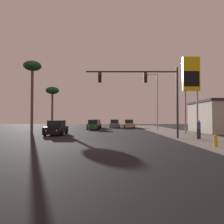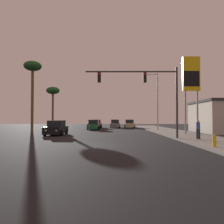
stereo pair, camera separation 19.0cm
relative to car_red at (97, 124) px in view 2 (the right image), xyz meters
The scene contains 14 objects.
ground_plane 28.84m from the car_red, 86.47° to the right, with size 120.00×120.00×0.00m, color black.
sidewalk_right 21.91m from the car_red, 59.02° to the right, with size 5.00×60.00×0.12m.
car_red is the anchor object (origin of this frame).
car_black 19.62m from the car_red, 99.60° to the right, with size 2.04×4.34×1.68m.
car_tan 6.69m from the car_red, ahead, with size 2.04×4.33×1.68m.
car_grey 3.86m from the car_red, 12.36° to the left, with size 2.04×4.32×1.68m.
car_green 6.85m from the car_red, 90.18° to the right, with size 2.04×4.33×1.68m.
traffic_light_mast 25.63m from the car_red, 74.90° to the right, with size 8.50×0.36×6.50m.
street_lamp 14.78m from the car_red, 43.11° to the right, with size 1.74×0.24×9.00m.
gas_station_sign 23.49m from the car_red, 57.07° to the right, with size 2.00×0.42×9.00m.
fire_hydrant 32.12m from the car_red, 72.66° to the right, with size 0.24×0.34×0.76m.
pedestrian_on_sidewalk 27.59m from the car_red, 67.39° to the right, with size 0.34×0.32×1.67m.
palm_tree_near 18.38m from the car_red, 117.62° to the right, with size 2.40×2.40×9.75m.
palm_tree_mid 10.76m from the car_red, 148.03° to the right, with size 2.40×2.40×7.66m.
Camera 2 is at (1.36, -15.63, 1.90)m, focal length 35.00 mm.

